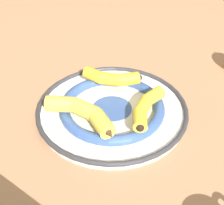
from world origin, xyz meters
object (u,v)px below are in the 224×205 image
(banana_a, at_px, (146,106))
(banana_c, at_px, (110,78))
(decorative_bowl, at_px, (112,109))
(banana_b, at_px, (83,112))

(banana_a, xyz_separation_m, banana_c, (-0.05, -0.14, 0.00))
(decorative_bowl, distance_m, banana_a, 0.10)
(banana_b, distance_m, banana_c, 0.16)
(decorative_bowl, distance_m, banana_b, 0.10)
(decorative_bowl, height_order, banana_a, banana_a)
(decorative_bowl, relative_size, banana_a, 2.27)
(banana_a, xyz_separation_m, banana_b, (0.11, -0.10, 0.00))
(decorative_bowl, xyz_separation_m, banana_c, (-0.07, -0.06, 0.04))
(decorative_bowl, relative_size, banana_c, 2.40)
(decorative_bowl, bearing_deg, banana_b, -11.32)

